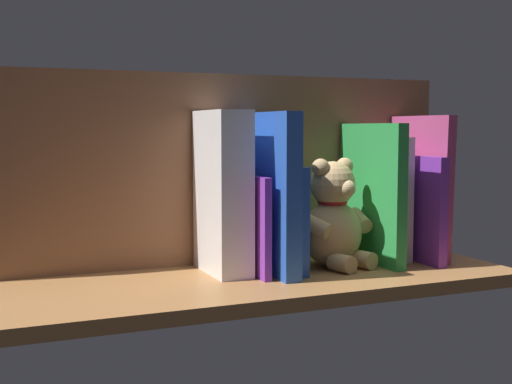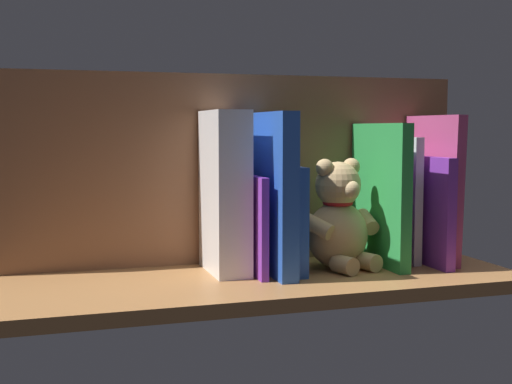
{
  "view_description": "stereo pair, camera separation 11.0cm",
  "coord_description": "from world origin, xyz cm",
  "views": [
    {
      "loc": [
        43.32,
        101.0,
        24.04
      ],
      "look_at": [
        0.0,
        0.0,
        13.8
      ],
      "focal_mm": 47.98,
      "sensor_mm": 36.0,
      "label": 1
    },
    {
      "loc": [
        32.99,
        104.83,
        24.04
      ],
      "look_at": [
        0.0,
        0.0,
        13.8
      ],
      "focal_mm": 47.98,
      "sensor_mm": 36.0,
      "label": 2
    }
  ],
  "objects": [
    {
      "name": "ground_plane",
      "position": [
        0.0,
        0.0,
        -1.1
      ],
      "size": [
        86.56,
        31.1,
        2.2
      ],
      "primitive_type": "cube",
      "color": "#9E6B3D"
    },
    {
      "name": "shelf_back_panel",
      "position": [
        0.0,
        -13.3,
        16.8
      ],
      "size": [
        86.56,
        1.5,
        33.61
      ],
      "primitive_type": "cube",
      "color": "brown",
      "rests_on": "ground_plane"
    },
    {
      "name": "book_0",
      "position": [
        -34.65,
        -3.46,
        13.17
      ],
      "size": [
        2.45,
        17.38,
        26.38
      ],
      "primitive_type": "cube",
      "rotation": [
        0.0,
        -0.02,
        0.0
      ],
      "color": "#B23F72",
      "rests_on": "ground_plane"
    },
    {
      "name": "book_1",
      "position": [
        -31.88,
        -2.43,
        9.57
      ],
      "size": [
        1.81,
        19.44,
        19.14
      ],
      "primitive_type": "cube",
      "color": "purple",
      "rests_on": "ground_plane"
    },
    {
      "name": "book_2",
      "position": [
        -29.26,
        -5.47,
        11.25
      ],
      "size": [
        1.58,
        13.36,
        22.51
      ],
      "primitive_type": "cube",
      "color": "silver",
      "rests_on": "ground_plane"
    },
    {
      "name": "book_3",
      "position": [
        -26.64,
        -5.1,
        9.72
      ],
      "size": [
        1.8,
        14.11,
        19.44
      ],
      "primitive_type": "cube",
      "color": "purple",
      "rests_on": "ground_plane"
    },
    {
      "name": "book_4",
      "position": [
        -23.76,
        -2.77,
        12.46
      ],
      "size": [
        2.1,
        18.75,
        24.92
      ],
      "primitive_type": "cube",
      "color": "green",
      "rests_on": "ground_plane"
    },
    {
      "name": "teddy_bear",
      "position": [
        -15.59,
        -2.08,
        8.33
      ],
      "size": [
        14.77,
        14.1,
        18.93
      ],
      "rotation": [
        0.0,
        0.0,
        0.28
      ],
      "color": "tan",
      "rests_on": "ground_plane"
    },
    {
      "name": "book_5",
      "position": [
        -6.58,
        -3.71,
        8.91
      ],
      "size": [
        1.71,
        16.87,
        17.83
      ],
      "primitive_type": "cube",
      "color": "blue",
      "rests_on": "ground_plane"
    },
    {
      "name": "book_6",
      "position": [
        -3.37,
        -2.45,
        13.36
      ],
      "size": [
        2.84,
        19.41,
        26.72
      ],
      "primitive_type": "cube",
      "color": "blue",
      "rests_on": "ground_plane"
    },
    {
      "name": "book_7",
      "position": [
        -0.42,
        -3.6,
        8.18
      ],
      "size": [
        1.22,
        17.1,
        16.36
      ],
      "primitive_type": "cube",
      "color": "purple",
      "rests_on": "ground_plane"
    },
    {
      "name": "dictionary_thick_white",
      "position": [
        3.94,
        -4.91,
        13.5
      ],
      "size": [
        5.64,
        14.28,
        27.0
      ],
      "primitive_type": "cube",
      "color": "white",
      "rests_on": "ground_plane"
    }
  ]
}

